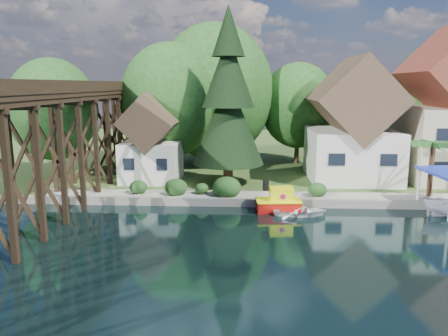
{
  "coord_description": "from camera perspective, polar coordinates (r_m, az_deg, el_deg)",
  "views": [
    {
      "loc": [
        -2.52,
        -23.73,
        9.04
      ],
      "look_at": [
        -4.06,
        6.0,
        3.32
      ],
      "focal_mm": 35.0,
      "sensor_mm": 36.0,
      "label": 1
    }
  ],
  "objects": [
    {
      "name": "conifer",
      "position": [
        36.96,
        0.57,
        8.77
      ],
      "size": [
        6.05,
        6.05,
        14.91
      ],
      "color": "#382314",
      "rests_on": "bank"
    },
    {
      "name": "ground",
      "position": [
        25.52,
        8.57,
        -9.99
      ],
      "size": [
        140.0,
        140.0,
        0.0
      ],
      "primitive_type": "plane",
      "color": "black",
      "rests_on": "ground"
    },
    {
      "name": "house_left",
      "position": [
        41.04,
        16.43,
        4.98
      ],
      "size": [
        7.64,
        8.64,
        11.02
      ],
      "color": "silver",
      "rests_on": "bank"
    },
    {
      "name": "bank",
      "position": [
        58.45,
        5.4,
        2.18
      ],
      "size": [
        140.0,
        52.0,
        0.5
      ],
      "primitive_type": "cube",
      "color": "#385421",
      "rests_on": "ground"
    },
    {
      "name": "shed",
      "position": [
        39.5,
        -9.48,
        3.15
      ],
      "size": [
        5.09,
        5.4,
        7.85
      ],
      "color": "silver",
      "rests_on": "bank"
    },
    {
      "name": "trestle_bridge",
      "position": [
        32.1,
        -21.93,
        3.49
      ],
      "size": [
        4.12,
        44.18,
        9.3
      ],
      "color": "black",
      "rests_on": "ground"
    },
    {
      "name": "tugboat",
      "position": [
        31.84,
        7.18,
        -4.4
      ],
      "size": [
        3.33,
        2.01,
        2.33
      ],
      "color": "#B4120C",
      "rests_on": "ground"
    },
    {
      "name": "seawall",
      "position": [
        33.55,
        14.11,
        -4.54
      ],
      "size": [
        60.0,
        0.4,
        0.62
      ],
      "primitive_type": "cube",
      "color": "slate",
      "rests_on": "ground"
    },
    {
      "name": "promenade",
      "position": [
        35.15,
        16.93,
        -3.61
      ],
      "size": [
        50.0,
        2.6,
        0.06
      ],
      "primitive_type": "cube",
      "color": "gray",
      "rests_on": "bank"
    },
    {
      "name": "boat_white_a",
      "position": [
        31.21,
        9.87,
        -5.38
      ],
      "size": [
        3.82,
        2.79,
        0.77
      ],
      "primitive_type": "imported",
      "rotation": [
        0.0,
        0.0,
        1.54
      ],
      "color": "white",
      "rests_on": "ground"
    },
    {
      "name": "bg_trees",
      "position": [
        45.15,
        7.52,
        8.56
      ],
      "size": [
        49.9,
        13.3,
        10.57
      ],
      "color": "#382314",
      "rests_on": "bank"
    },
    {
      "name": "palm_tree",
      "position": [
        36.67,
        25.65,
        2.62
      ],
      "size": [
        4.19,
        4.19,
        4.53
      ],
      "color": "#382314",
      "rests_on": "bank"
    },
    {
      "name": "shrubs",
      "position": [
        33.96,
        -0.62,
        -2.41
      ],
      "size": [
        15.76,
        2.47,
        1.7
      ],
      "color": "#174117",
      "rests_on": "bank"
    }
  ]
}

